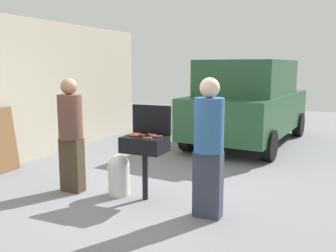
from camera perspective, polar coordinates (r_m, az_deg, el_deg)
ground_plane at (r=5.61m, az=-4.33°, el=-10.55°), size 24.00×24.00×0.00m
house_wall_side at (r=7.98m, az=-20.84°, el=5.15°), size 0.24×8.00×2.82m
bbq_grill at (r=5.24m, az=-3.57°, el=-3.15°), size 0.60×0.44×0.92m
grill_lid_open at (r=5.37m, az=-2.52°, el=0.99°), size 0.60×0.05×0.42m
hot_dog_0 at (r=5.26m, az=-4.13°, el=-1.38°), size 0.13×0.04×0.03m
hot_dog_1 at (r=5.14m, az=-2.13°, el=-1.60°), size 0.13×0.04×0.03m
hot_dog_2 at (r=5.27m, az=-2.40°, el=-1.34°), size 0.13×0.03×0.03m
hot_dog_3 at (r=5.16m, az=-1.57°, el=-1.57°), size 0.13×0.04×0.03m
hot_dog_4 at (r=5.22m, az=-5.20°, el=-1.47°), size 0.13×0.04×0.03m
hot_dog_5 at (r=5.34m, az=-5.08°, el=-1.23°), size 0.13×0.03×0.03m
hot_dog_6 at (r=5.37m, az=-4.76°, el=-1.16°), size 0.13×0.04×0.03m
hot_dog_7 at (r=5.27m, az=-5.31°, el=-1.38°), size 0.13×0.04×0.03m
hot_dog_8 at (r=5.04m, az=-3.16°, el=-1.85°), size 0.13×0.04×0.03m
propane_tank at (r=5.58m, az=-7.53°, el=-7.24°), size 0.32×0.32×0.62m
person_left at (r=5.74m, az=-14.65°, el=-0.76°), size 0.36×0.36×1.71m
person_right at (r=4.62m, az=6.24°, el=-2.60°), size 0.37×0.37×1.76m
parked_minivan at (r=9.28m, az=12.25°, el=3.63°), size 2.36×4.56×2.02m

